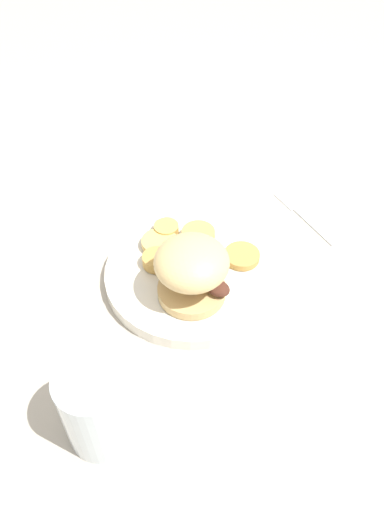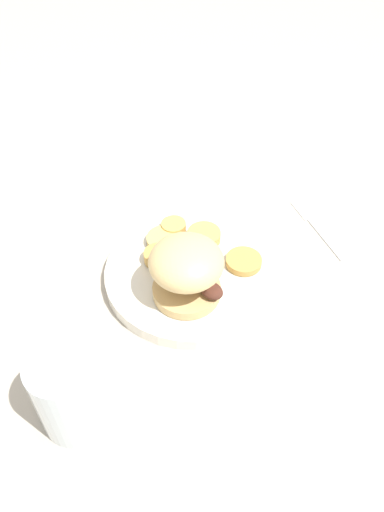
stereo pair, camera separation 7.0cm
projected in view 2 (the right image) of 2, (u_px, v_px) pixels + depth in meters
name	position (u px, v px, depth m)	size (l,w,h in m)	color
ground_plane	(192.00, 278.00, 0.74)	(4.00, 4.00, 0.00)	#B2A899
dinner_plate	(192.00, 272.00, 0.73)	(0.25, 0.25, 0.02)	white
sandwich	(187.00, 268.00, 0.66)	(0.10, 0.11, 0.09)	tan
potato_round_0	(198.00, 252.00, 0.74)	(0.04, 0.04, 0.01)	#BC8942
potato_round_1	(174.00, 227.00, 0.77)	(0.04, 0.04, 0.02)	tan
potato_round_2	(158.00, 256.00, 0.73)	(0.04, 0.04, 0.02)	tan
potato_round_3	(164.00, 240.00, 0.76)	(0.05, 0.05, 0.01)	#DBB766
potato_round_4	(204.00, 236.00, 0.76)	(0.05, 0.05, 0.02)	tan
potato_round_5	(244.00, 261.00, 0.73)	(0.05, 0.05, 0.01)	tan
fork	(318.00, 227.00, 0.81)	(0.11, 0.13, 0.00)	silver
drinking_glass	(72.00, 393.00, 0.55)	(0.08, 0.08, 0.11)	silver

